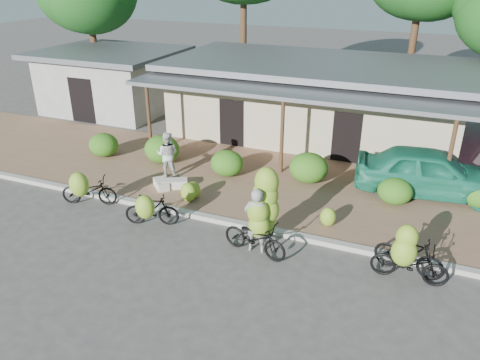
# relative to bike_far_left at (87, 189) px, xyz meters

# --- Properties ---
(ground) EXTENTS (100.00, 100.00, 0.00)m
(ground) POSITION_rel_bike_far_left_xyz_m (5.01, -1.38, -0.58)
(ground) COLOR #4A4845
(ground) RESTS_ON ground
(sidewalk) EXTENTS (60.00, 6.00, 0.12)m
(sidewalk) POSITION_rel_bike_far_left_xyz_m (5.01, 3.62, -0.52)
(sidewalk) COLOR #8D694C
(sidewalk) RESTS_ON ground
(curb) EXTENTS (60.00, 0.25, 0.15)m
(curb) POSITION_rel_bike_far_left_xyz_m (5.01, 0.62, -0.51)
(curb) COLOR #A8A399
(curb) RESTS_ON ground
(shop_main) EXTENTS (13.00, 8.50, 3.35)m
(shop_main) POSITION_rel_bike_far_left_xyz_m (5.01, 9.55, 1.14)
(shop_main) COLOR #BBAA8D
(shop_main) RESTS_ON ground
(shop_grey) EXTENTS (7.00, 6.00, 3.15)m
(shop_grey) POSITION_rel_bike_far_left_xyz_m (-5.99, 9.61, 1.03)
(shop_grey) COLOR #A6A7A2
(shop_grey) RESTS_ON ground
(hedge_0) EXTENTS (1.21, 1.08, 0.94)m
(hedge_0) POSITION_rel_bike_far_left_xyz_m (-2.05, 3.55, 0.01)
(hedge_0) COLOR #215A14
(hedge_0) RESTS_ON sidewalk
(hedge_1) EXTENTS (1.39, 1.25, 1.09)m
(hedge_1) POSITION_rel_bike_far_left_xyz_m (0.47, 3.85, 0.08)
(hedge_1) COLOR #215A14
(hedge_1) RESTS_ON sidewalk
(hedge_2) EXTENTS (1.22, 1.10, 0.96)m
(hedge_2) POSITION_rel_bike_far_left_xyz_m (3.30, 3.68, 0.01)
(hedge_2) COLOR #215A14
(hedge_2) RESTS_ON sidewalk
(hedge_3) EXTENTS (1.38, 1.24, 1.07)m
(hedge_3) POSITION_rel_bike_far_left_xyz_m (6.18, 4.26, 0.07)
(hedge_3) COLOR #215A14
(hedge_3) RESTS_ON sidewalk
(hedge_4) EXTENTS (1.11, 1.00, 0.87)m
(hedge_4) POSITION_rel_bike_far_left_xyz_m (9.17, 3.70, -0.03)
(hedge_4) COLOR #215A14
(hedge_4) RESTS_ON sidewalk
(hedge_5) EXTENTS (1.11, 1.00, 0.87)m
(hedge_5) POSITION_rel_bike_far_left_xyz_m (11.66, 4.46, -0.03)
(hedge_5) COLOR #215A14
(hedge_5) RESTS_ON sidewalk
(bike_far_left) EXTENTS (1.93, 1.47, 1.41)m
(bike_far_left) POSITION_rel_bike_far_left_xyz_m (0.00, 0.00, 0.00)
(bike_far_left) COLOR black
(bike_far_left) RESTS_ON ground
(bike_left) EXTENTS (1.70, 1.34, 1.29)m
(bike_left) POSITION_rel_bike_far_left_xyz_m (2.61, -0.38, 0.00)
(bike_left) COLOR black
(bike_left) RESTS_ON ground
(bike_center) EXTENTS (1.99, 1.36, 2.35)m
(bike_center) POSITION_rel_bike_far_left_xyz_m (6.02, -0.29, 0.35)
(bike_center) COLOR black
(bike_center) RESTS_ON ground
(bike_right) EXTENTS (1.82, 1.31, 1.68)m
(bike_right) POSITION_rel_bike_far_left_xyz_m (9.83, -0.06, 0.12)
(bike_right) COLOR black
(bike_right) RESTS_ON ground
(bike_far_right) EXTENTS (1.86, 0.66, 0.98)m
(bike_far_right) POSITION_rel_bike_far_left_xyz_m (9.91, -0.20, -0.10)
(bike_far_right) COLOR black
(bike_far_right) RESTS_ON ground
(loose_banana_a) EXTENTS (0.53, 0.45, 0.66)m
(loose_banana_a) POSITION_rel_bike_far_left_xyz_m (2.98, 1.29, -0.13)
(loose_banana_a) COLOR #8AB92E
(loose_banana_a) RESTS_ON sidewalk
(loose_banana_b) EXTENTS (0.46, 0.39, 0.58)m
(loose_banana_b) POSITION_rel_bike_far_left_xyz_m (3.01, 1.59, -0.17)
(loose_banana_b) COLOR #8AB92E
(loose_banana_b) RESTS_ON sidewalk
(loose_banana_c) EXTENTS (0.47, 0.40, 0.59)m
(loose_banana_c) POSITION_rel_bike_far_left_xyz_m (7.51, 1.47, -0.17)
(loose_banana_c) COLOR #8AB92E
(loose_banana_c) RESTS_ON sidewalk
(sack_near) EXTENTS (0.94, 0.76, 0.30)m
(sack_near) POSITION_rel_bike_far_left_xyz_m (2.05, 2.04, -0.31)
(sack_near) COLOR silver
(sack_near) RESTS_ON sidewalk
(sack_far) EXTENTS (0.81, 0.79, 0.28)m
(sack_far) POSITION_rel_bike_far_left_xyz_m (1.62, 1.84, -0.32)
(sack_far) COLOR silver
(sack_far) RESTS_ON sidewalk
(vendor) EXTENTS (0.74, 0.54, 1.89)m
(vendor) POSITION_rel_bike_far_left_xyz_m (5.96, -0.39, 0.36)
(vendor) COLOR gray
(vendor) RESTS_ON ground
(bystander) EXTENTS (0.93, 0.80, 1.67)m
(bystander) POSITION_rel_bike_far_left_xyz_m (1.34, 2.82, 0.37)
(bystander) COLOR silver
(bystander) RESTS_ON sidewalk
(teal_van) EXTENTS (4.95, 2.51, 1.62)m
(teal_van) POSITION_rel_bike_far_left_xyz_m (10.10, 4.82, 0.34)
(teal_van) COLOR #1B7C5B
(teal_van) RESTS_ON sidewalk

